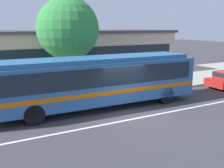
# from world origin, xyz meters

# --- Properties ---
(ground_plane) EXTENTS (120.00, 120.00, 0.00)m
(ground_plane) POSITION_xyz_m (0.00, 0.00, 0.00)
(ground_plane) COLOR #3A3A3E
(sidewalk_slab) EXTENTS (60.00, 8.00, 0.12)m
(sidewalk_slab) POSITION_xyz_m (0.00, 7.06, 0.06)
(sidewalk_slab) COLOR #A39F8E
(sidewalk_slab) RESTS_ON ground_plane
(lane_stripe_center) EXTENTS (56.00, 0.16, 0.01)m
(lane_stripe_center) POSITION_xyz_m (0.00, -0.80, 0.00)
(lane_stripe_center) COLOR silver
(lane_stripe_center) RESTS_ON ground_plane
(transit_bus) EXTENTS (11.80, 2.67, 2.90)m
(transit_bus) POSITION_xyz_m (-0.94, 1.71, 1.68)
(transit_bus) COLOR #2B5992
(transit_bus) RESTS_ON ground_plane
(pedestrian_waiting_near_sign) EXTENTS (0.47, 0.47, 1.73)m
(pedestrian_waiting_near_sign) POSITION_xyz_m (-5.12, 4.50, 1.14)
(pedestrian_waiting_near_sign) COLOR #342641
(pedestrian_waiting_near_sign) RESTS_ON sidewalk_slab
(pedestrian_walking_along_curb) EXTENTS (0.41, 0.41, 1.71)m
(pedestrian_walking_along_curb) POSITION_xyz_m (0.10, 4.18, 1.12)
(pedestrian_walking_along_curb) COLOR navy
(pedestrian_walking_along_curb) RESTS_ON sidewalk_slab
(pedestrian_standing_by_tree) EXTENTS (0.45, 0.45, 1.58)m
(pedestrian_standing_by_tree) POSITION_xyz_m (2.02, 4.97, 1.04)
(pedestrian_standing_by_tree) COLOR #323C39
(pedestrian_standing_by_tree) RESTS_ON sidewalk_slab
(street_tree_near_stop) EXTENTS (4.15, 4.15, 6.34)m
(street_tree_near_stop) POSITION_xyz_m (-1.16, 5.84, 4.37)
(street_tree_near_stop) COLOR brown
(street_tree_near_stop) RESTS_ON sidewalk_slab
(station_building) EXTENTS (17.40, 8.55, 4.18)m
(station_building) POSITION_xyz_m (2.40, 13.00, 2.10)
(station_building) COLOR #B9A590
(station_building) RESTS_ON ground_plane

